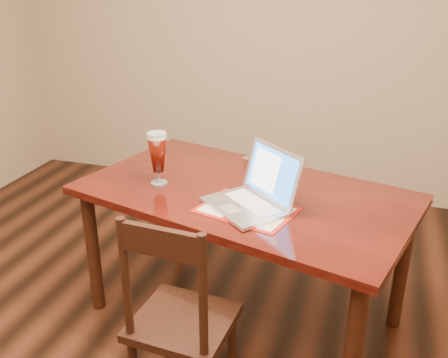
% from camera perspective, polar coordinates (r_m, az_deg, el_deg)
% --- Properties ---
extents(dining_table, '(1.76, 1.27, 1.01)m').
position_cam_1_polar(dining_table, '(2.47, 2.11, -3.06)').
color(dining_table, '#51110A').
rests_on(dining_table, ground).
extents(dining_chair, '(0.42, 0.40, 0.93)m').
position_cam_1_polar(dining_chair, '(2.10, -5.11, -15.81)').
color(dining_chair, black).
rests_on(dining_chair, ground).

